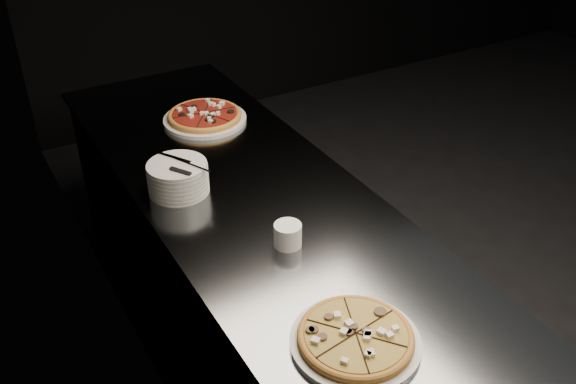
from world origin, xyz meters
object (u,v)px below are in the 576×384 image
pizza_tomato (205,117)px  plate_stack (178,178)px  pizza_mushroom (356,338)px  ramekin (288,234)px  counter (260,298)px  cutlery (180,165)px

pizza_tomato → plate_stack: size_ratio=1.68×
pizza_mushroom → ramekin: size_ratio=3.94×
counter → cutlery: size_ratio=11.34×
pizza_mushroom → cutlery: cutlery is taller
pizza_tomato → pizza_mushroom: bearing=-97.8°
counter → pizza_tomato: (0.09, 0.63, 0.48)m
counter → cutlery: 0.63m
ramekin → cutlery: bearing=110.5°
plate_stack → pizza_mushroom: bearing=-82.8°
pizza_mushroom → plate_stack: bearing=97.2°
pizza_mushroom → cutlery: bearing=96.8°
pizza_tomato → ramekin: (-0.13, -0.91, 0.02)m
pizza_tomato → plate_stack: plate_stack is taller
cutlery → ramekin: cutlery is taller
counter → ramekin: ramekin is taller
counter → ramekin: 0.58m
pizza_tomato → ramekin: 0.92m
pizza_mushroom → plate_stack: size_ratio=1.64×
counter → cutlery: bearing=142.7°
plate_stack → counter: bearing=-38.9°
cutlery → pizza_mushroom: bearing=-114.3°
counter → cutlery: cutlery is taller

